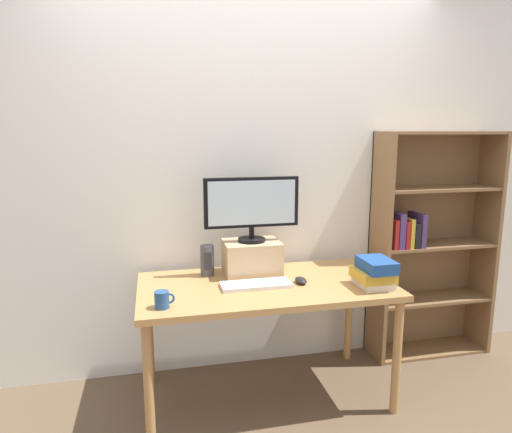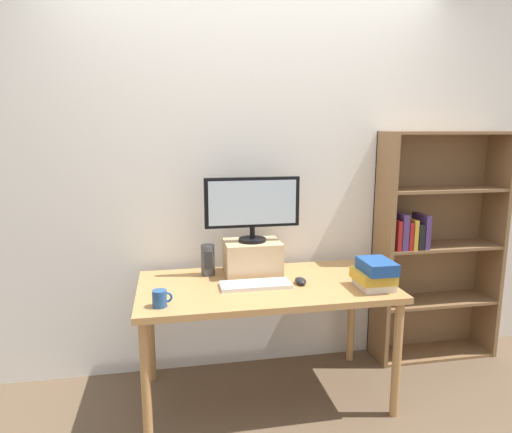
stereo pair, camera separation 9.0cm
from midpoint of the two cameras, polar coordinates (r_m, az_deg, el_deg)
The scene contains 11 objects.
ground_plane at distance 3.01m, azimuth 0.25°, elevation -21.46°, with size 12.00×12.00×0.00m, color brown.
back_wall at distance 3.03m, azimuth -1.79°, elevation 5.00°, with size 7.00×0.08×2.60m.
desk at distance 2.72m, azimuth 0.26°, elevation -9.79°, with size 1.47×0.75×0.72m.
bookshelf_unit at distance 3.45m, azimuth 19.98°, elevation -3.13°, with size 0.87×0.28×1.60m.
riser_box at distance 2.84m, azimuth -1.46°, elevation -5.15°, with size 0.34×0.26×0.21m.
computer_monitor at distance 2.77m, azimuth -1.49°, elevation 1.40°, with size 0.58×0.17×0.40m.
keyboard at distance 2.64m, azimuth -0.99°, elevation -8.51°, with size 0.40×0.15×0.02m.
computer_mouse at distance 2.70m, azimuth 4.66°, elevation -7.97°, with size 0.06×0.10×0.04m.
book_stack at distance 2.69m, azimuth 13.66°, elevation -6.86°, with size 0.20×0.24×0.17m.
coffee_mug at distance 2.39m, azimuth -12.71°, elevation -10.11°, with size 0.10×0.07×0.09m.
desk_speaker at distance 2.83m, azimuth -7.04°, elevation -5.49°, with size 0.08×0.09×0.19m.
Camera 1 is at (-0.62, -2.47, 1.61)m, focal length 32.00 mm.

